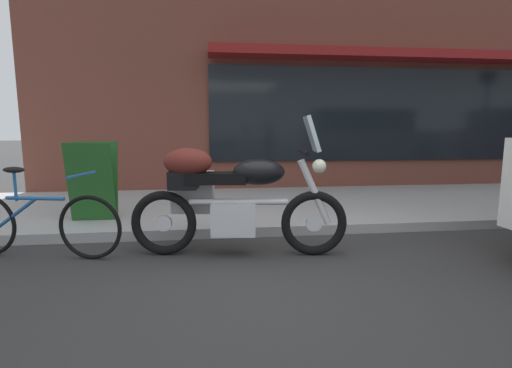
% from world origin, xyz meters
% --- Properties ---
extents(ground_plane, '(80.00, 80.00, 0.00)m').
position_xyz_m(ground_plane, '(0.00, 0.00, 0.00)').
color(ground_plane, '#303030').
extents(touring_motorcycle, '(2.18, 0.83, 1.41)m').
position_xyz_m(touring_motorcycle, '(-0.47, 0.83, 0.61)').
color(touring_motorcycle, black).
rests_on(touring_motorcycle, ground_plane).
extents(parked_bicycle, '(1.71, 0.55, 0.91)m').
position_xyz_m(parked_bicycle, '(-2.35, 0.94, 0.36)').
color(parked_bicycle, black).
rests_on(parked_bicycle, ground_plane).
extents(sandwich_board_sign, '(0.55, 0.42, 0.99)m').
position_xyz_m(sandwich_board_sign, '(-2.11, 2.03, 0.62)').
color(sandwich_board_sign, '#1E511E').
rests_on(sandwich_board_sign, sidewalk_curb).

